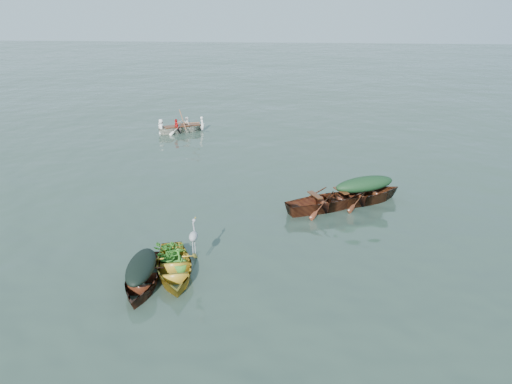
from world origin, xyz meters
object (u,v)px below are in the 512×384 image
(open_wooden_boat, at_px, (327,209))
(heron, at_px, (194,242))
(yellow_dinghy, at_px, (174,275))
(dark_covered_boat, at_px, (143,286))
(rowed_boat, at_px, (182,132))
(green_tarp_boat, at_px, (363,203))

(open_wooden_boat, bearing_deg, heron, 112.77)
(open_wooden_boat, height_order, heron, heron)
(yellow_dinghy, relative_size, dark_covered_boat, 0.98)
(yellow_dinghy, height_order, open_wooden_boat, open_wooden_boat)
(yellow_dinghy, xyz_separation_m, rowed_boat, (-3.21, 14.71, 0.00))
(yellow_dinghy, distance_m, heron, 1.05)
(yellow_dinghy, relative_size, open_wooden_boat, 0.76)
(rowed_boat, bearing_deg, yellow_dinghy, 162.13)
(dark_covered_boat, bearing_deg, yellow_dinghy, 34.62)
(green_tarp_boat, bearing_deg, dark_covered_boat, 106.66)
(rowed_boat, bearing_deg, green_tarp_boat, -166.98)
(heron, bearing_deg, yellow_dinghy, -174.81)
(heron, bearing_deg, open_wooden_boat, 34.38)
(heron, bearing_deg, green_tarp_boat, 29.78)
(dark_covered_boat, xyz_separation_m, heron, (1.18, 0.77, 0.90))
(yellow_dinghy, bearing_deg, rowed_boat, 85.19)
(green_tarp_boat, bearing_deg, yellow_dinghy, 107.16)
(dark_covered_boat, height_order, heron, heron)
(dark_covered_boat, distance_m, open_wooden_boat, 7.22)
(rowed_boat, bearing_deg, open_wooden_boat, -173.51)
(dark_covered_boat, bearing_deg, open_wooden_boat, 42.44)
(dark_covered_boat, xyz_separation_m, green_tarp_boat, (6.12, 6.05, 0.00))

